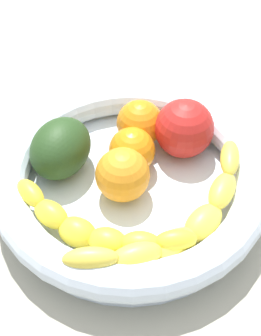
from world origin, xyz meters
The scene contains 9 objects.
kitchen_counter centered at (0.00, 0.00, 1.50)cm, with size 120.00×120.00×3.00cm, color #A29F8C.
fruit_bowl centered at (0.00, 0.00, 5.94)cm, with size 30.79×30.79×5.66cm.
banana_draped_left centered at (-5.09, -6.97, 7.23)cm, with size 17.37×12.40×3.79cm.
banana_draped_right centered at (3.49, -8.19, 7.57)cm, with size 21.64×14.01×4.34cm.
orange_front centered at (0.79, 2.95, 7.54)cm, with size 5.43×5.43×5.43cm, color orange.
orange_mid_left centered at (-1.06, -0.84, 7.85)cm, with size 6.04×6.04×6.04cm, color orange.
orange_mid_right centered at (2.69, 7.23, 7.70)cm, with size 5.75×5.75×5.75cm, color orange.
avocado_dark centered at (-7.23, 4.50, 8.04)cm, with size 8.31×6.53×6.43cm, color #25431D.
tomato_red centered at (7.45, 4.50, 8.37)cm, with size 7.08×7.08×7.08cm, color red.
Camera 1 is at (-7.04, -33.44, 44.35)cm, focal length 48.46 mm.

